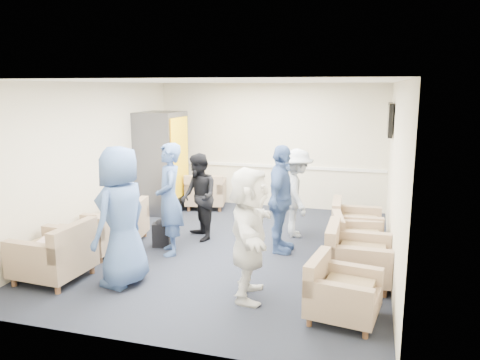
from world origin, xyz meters
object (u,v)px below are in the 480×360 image
(person_front_left, at_px, (121,217))
(armchair_right_near, at_px, (339,294))
(armchair_right_far, at_px, (353,227))
(armchair_corner, at_px, (206,194))
(armchair_left_far, at_px, (124,224))
(vending_machine, at_px, (162,162))
(armchair_left_mid, at_px, (95,236))
(person_back_left, at_px, (199,197))
(person_mid_right, at_px, (281,199))
(person_front_right, at_px, (249,234))
(armchair_left_near, at_px, (56,256))
(person_mid_left, at_px, (169,199))
(person_back_right, at_px, (297,193))
(armchair_right_midfar, at_px, (355,243))
(armchair_right_midnear, at_px, (354,259))

(person_front_left, bearing_deg, armchair_right_near, 94.99)
(armchair_right_far, relative_size, armchair_corner, 0.87)
(armchair_left_far, height_order, vending_machine, vending_machine)
(armchair_left_mid, height_order, person_back_left, person_back_left)
(armchair_left_mid, distance_m, person_mid_right, 2.99)
(person_back_left, bearing_deg, person_mid_right, 43.70)
(person_mid_right, height_order, person_front_right, person_mid_right)
(armchair_left_near, xyz_separation_m, armchair_corner, (0.63, 4.22, -0.02))
(armchair_left_near, xyz_separation_m, person_mid_right, (2.72, 1.97, 0.52))
(armchair_right_near, bearing_deg, person_mid_right, 37.06)
(armchair_right_far, distance_m, person_mid_right, 1.39)
(armchair_corner, relative_size, person_mid_left, 0.55)
(vending_machine, bearing_deg, armchair_right_far, -15.97)
(armchair_right_far, bearing_deg, vending_machine, 71.31)
(person_back_right, bearing_deg, person_front_left, 125.98)
(armchair_corner, bearing_deg, person_front_right, 104.53)
(armchair_corner, relative_size, person_front_right, 0.59)
(person_front_right, bearing_deg, person_back_right, -13.78)
(armchair_right_midfar, bearing_deg, vending_machine, 54.81)
(person_back_right, bearing_deg, vending_machine, 54.43)
(armchair_left_mid, relative_size, person_back_right, 0.50)
(armchair_left_near, distance_m, armchair_right_near, 3.80)
(armchair_left_mid, distance_m, armchair_right_near, 4.01)
(person_front_left, relative_size, person_back_left, 1.24)
(armchair_right_midnear, height_order, person_back_right, person_back_right)
(person_mid_left, relative_size, person_front_right, 1.06)
(armchair_left_mid, bearing_deg, armchair_right_midnear, 88.39)
(armchair_left_far, bearing_deg, armchair_left_mid, -18.99)
(armchair_corner, xyz_separation_m, vending_machine, (-0.81, -0.47, 0.73))
(armchair_right_near, bearing_deg, vending_machine, 55.19)
(armchair_left_near, height_order, person_front_left, person_front_left)
(armchair_left_near, bearing_deg, armchair_right_midfar, 118.10)
(vending_machine, distance_m, person_front_right, 4.55)
(person_mid_right, bearing_deg, person_front_left, 136.61)
(person_back_left, xyz_separation_m, person_front_right, (1.42, -1.98, 0.08))
(armchair_left_mid, relative_size, armchair_left_far, 0.88)
(armchair_right_midfar, height_order, person_mid_right, person_mid_right)
(armchair_left_far, relative_size, armchair_right_midfar, 1.00)
(armchair_right_midfar, xyz_separation_m, armchair_corner, (-3.28, 2.41, 0.02))
(armchair_right_midfar, bearing_deg, person_front_right, 132.46)
(person_front_left, xyz_separation_m, person_back_left, (0.31, 2.04, -0.18))
(person_back_right, bearing_deg, armchair_right_near, 179.51)
(armchair_right_near, xyz_separation_m, armchair_right_midfar, (0.10, 1.86, 0.01))
(armchair_left_near, bearing_deg, vending_machine, -174.06)
(person_back_left, xyz_separation_m, person_back_right, (1.59, 0.66, 0.03))
(armchair_left_mid, xyz_separation_m, armchair_right_near, (3.86, -1.07, -0.00))
(armchair_right_midfar, relative_size, vending_machine, 0.42)
(person_front_left, distance_m, person_mid_right, 2.55)
(armchair_right_far, xyz_separation_m, armchair_corner, (-3.21, 1.62, 0.00))
(armchair_right_near, distance_m, armchair_right_far, 2.65)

